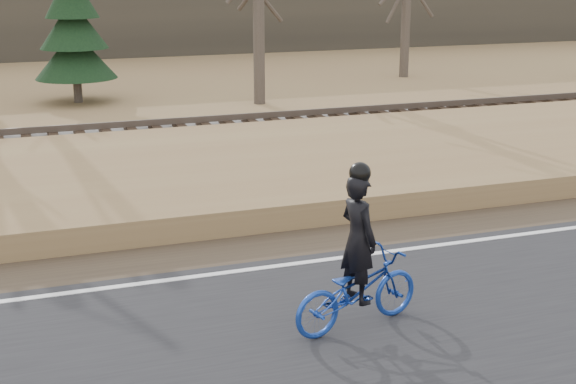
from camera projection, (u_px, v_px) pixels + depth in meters
name	position (u px, v px, depth m)	size (l,w,h in m)	color
shoulder	(559.00, 211.00, 14.65)	(120.00, 1.60, 0.04)	#473A2B
embankment	(471.00, 163.00, 17.31)	(120.00, 5.00, 0.44)	olive
ballast	(392.00, 129.00, 20.75)	(120.00, 3.00, 0.45)	slate
railroad	(392.00, 117.00, 20.67)	(120.00, 2.40, 0.29)	black
cyclist	(357.00, 277.00, 9.76)	(1.91, 1.04, 2.09)	navy
bare_tree_near_left	(259.00, 4.00, 24.88)	(0.36, 0.36, 6.24)	#4B4137
conifer	(73.00, 26.00, 25.32)	(2.60, 2.60, 5.17)	#4B4137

